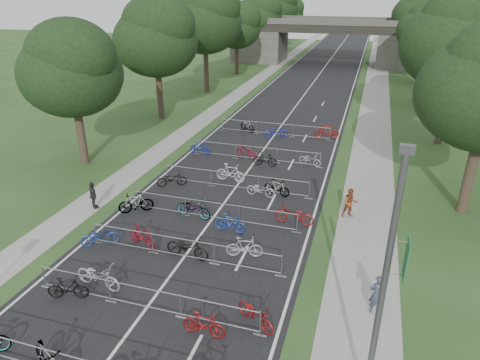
# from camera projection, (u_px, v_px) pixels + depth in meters

# --- Properties ---
(road) EXTENTS (11.00, 140.00, 0.01)m
(road) POSITION_uv_depth(u_px,v_px,m) (314.00, 81.00, 57.02)
(road) COLOR black
(road) RESTS_ON ground
(sidewalk_right) EXTENTS (3.00, 140.00, 0.01)m
(sidewalk_right) POSITION_uv_depth(u_px,v_px,m) (377.00, 85.00, 54.88)
(sidewalk_right) COLOR gray
(sidewalk_right) RESTS_ON ground
(sidewalk_left) EXTENTS (2.00, 140.00, 0.01)m
(sidewalk_left) POSITION_uv_depth(u_px,v_px,m) (260.00, 78.00, 59.03)
(sidewalk_left) COLOR gray
(sidewalk_left) RESTS_ON ground
(lane_markings) EXTENTS (0.12, 140.00, 0.00)m
(lane_markings) POSITION_uv_depth(u_px,v_px,m) (314.00, 81.00, 57.02)
(lane_markings) COLOR silver
(lane_markings) RESTS_ON ground
(overpass_bridge) EXTENTS (31.00, 8.00, 7.05)m
(overpass_bridge) POSITION_uv_depth(u_px,v_px,m) (329.00, 41.00, 68.63)
(overpass_bridge) COLOR #42403B
(overpass_bridge) RESTS_ON ground
(lamppost) EXTENTS (0.61, 0.65, 8.21)m
(lamppost) POSITION_uv_depth(u_px,v_px,m) (385.00, 286.00, 11.22)
(lamppost) COLOR #4C4C51
(lamppost) RESTS_ON ground
(tree_left_0) EXTENTS (6.72, 6.72, 10.25)m
(tree_left_0) POSITION_uv_depth(u_px,v_px,m) (71.00, 71.00, 27.72)
(tree_left_0) COLOR #33261C
(tree_left_0) RESTS_ON ground
(tree_left_1) EXTENTS (7.56, 7.56, 11.53)m
(tree_left_1) POSITION_uv_depth(u_px,v_px,m) (156.00, 38.00, 37.84)
(tree_left_1) COLOR #33261C
(tree_left_1) RESTS_ON ground
(tree_right_1) EXTENTS (8.18, 8.18, 12.47)m
(tree_right_1) POSITION_uv_depth(u_px,v_px,m) (460.00, 41.00, 31.03)
(tree_right_1) COLOR #33261C
(tree_right_1) RESTS_ON ground
(tree_left_2) EXTENTS (8.40, 8.40, 12.81)m
(tree_left_2) POSITION_uv_depth(u_px,v_px,m) (205.00, 20.00, 47.95)
(tree_left_2) COLOR #33261C
(tree_left_2) RESTS_ON ground
(tree_right_2) EXTENTS (6.16, 6.16, 9.39)m
(tree_right_2) POSITION_uv_depth(u_px,v_px,m) (437.00, 48.00, 42.29)
(tree_right_2) COLOR #33261C
(tree_right_2) RESTS_ON ground
(tree_left_3) EXTENTS (6.72, 6.72, 10.25)m
(tree_left_3) POSITION_uv_depth(u_px,v_px,m) (237.00, 26.00, 59.07)
(tree_left_3) COLOR #33261C
(tree_left_3) RESTS_ON ground
(tree_right_3) EXTENTS (7.17, 7.17, 10.93)m
(tree_right_3) POSITION_uv_depth(u_px,v_px,m) (428.00, 28.00, 52.34)
(tree_right_3) COLOR #33261C
(tree_right_3) RESTS_ON ground
(tree_left_4) EXTENTS (7.56, 7.56, 11.53)m
(tree_left_4) POSITION_uv_depth(u_px,v_px,m) (259.00, 15.00, 69.19)
(tree_left_4) COLOR #33261C
(tree_left_4) RESTS_ON ground
(tree_right_4) EXTENTS (8.18, 8.18, 12.47)m
(tree_right_4) POSITION_uv_depth(u_px,v_px,m) (422.00, 14.00, 62.39)
(tree_right_4) COLOR #33261C
(tree_right_4) RESTS_ON ground
(tree_left_5) EXTENTS (8.40, 8.40, 12.81)m
(tree_left_5) POSITION_uv_depth(u_px,v_px,m) (276.00, 7.00, 79.31)
(tree_left_5) COLOR #33261C
(tree_left_5) RESTS_ON ground
(tree_right_5) EXTENTS (6.16, 6.16, 9.39)m
(tree_right_5) POSITION_uv_depth(u_px,v_px,m) (414.00, 22.00, 73.64)
(tree_right_5) COLOR #33261C
(tree_right_5) RESTS_ON ground
(tree_left_6) EXTENTS (6.72, 6.72, 10.25)m
(tree_left_6) POSITION_uv_depth(u_px,v_px,m) (288.00, 13.00, 90.43)
(tree_left_6) COLOR #33261C
(tree_left_6) RESTS_ON ground
(tree_right_6) EXTENTS (7.17, 7.17, 10.93)m
(tree_right_6) POSITION_uv_depth(u_px,v_px,m) (411.00, 12.00, 83.69)
(tree_right_6) COLOR #33261C
(tree_right_6) RESTS_ON ground
(barrier_row_1) EXTENTS (9.70, 0.08, 1.10)m
(barrier_row_1) POSITION_uv_depth(u_px,v_px,m) (144.00, 299.00, 16.38)
(barrier_row_1) COLOR #A3A5AB
(barrier_row_1) RESTS_ON ground
(barrier_row_2) EXTENTS (9.70, 0.08, 1.10)m
(barrier_row_2) POSITION_uv_depth(u_px,v_px,m) (183.00, 249.00, 19.52)
(barrier_row_2) COLOR #A3A5AB
(barrier_row_2) RESTS_ON ground
(barrier_row_3) EXTENTS (9.70, 0.08, 1.10)m
(barrier_row_3) POSITION_uv_depth(u_px,v_px,m) (212.00, 211.00, 22.83)
(barrier_row_3) COLOR #A3A5AB
(barrier_row_3) RESTS_ON ground
(barrier_row_4) EXTENTS (9.70, 0.08, 1.10)m
(barrier_row_4) POSITION_uv_depth(u_px,v_px,m) (235.00, 181.00, 26.31)
(barrier_row_4) COLOR #A3A5AB
(barrier_row_4) RESTS_ON ground
(barrier_row_5) EXTENTS (9.70, 0.08, 1.10)m
(barrier_row_5) POSITION_uv_depth(u_px,v_px,m) (256.00, 153.00, 30.67)
(barrier_row_5) COLOR #A3A5AB
(barrier_row_5) RESTS_ON ground
(barrier_row_6) EXTENTS (9.70, 0.08, 1.10)m
(barrier_row_6) POSITION_uv_depth(u_px,v_px,m) (274.00, 129.00, 35.89)
(barrier_row_6) COLOR #A3A5AB
(barrier_row_6) RESTS_ON ground
(bike_4) EXTENTS (1.72, 0.95, 1.00)m
(bike_4) POSITION_uv_depth(u_px,v_px,m) (68.00, 288.00, 17.03)
(bike_4) COLOR black
(bike_4) RESTS_ON ground
(bike_5) EXTENTS (2.24, 0.99, 1.14)m
(bike_5) POSITION_uv_depth(u_px,v_px,m) (98.00, 276.00, 17.64)
(bike_5) COLOR #A9A9B1
(bike_5) RESTS_ON ground
(bike_6) EXTENTS (1.68, 0.50, 1.01)m
(bike_6) POSITION_uv_depth(u_px,v_px,m) (204.00, 325.00, 15.18)
(bike_6) COLOR maroon
(bike_6) RESTS_ON ground
(bike_7) EXTENTS (1.94, 1.56, 0.99)m
(bike_7) POSITION_uv_depth(u_px,v_px,m) (256.00, 314.00, 15.69)
(bike_7) COLOR maroon
(bike_7) RESTS_ON ground
(bike_8) EXTENTS (1.90, 1.54, 0.97)m
(bike_8) POSITION_uv_depth(u_px,v_px,m) (100.00, 236.00, 20.60)
(bike_8) COLOR #1A3B94
(bike_8) RESTS_ON ground
(bike_9) EXTENTS (2.01, 1.20, 1.17)m
(bike_9) POSITION_uv_depth(u_px,v_px,m) (142.00, 236.00, 20.42)
(bike_9) COLOR maroon
(bike_9) RESTS_ON ground
(bike_10) EXTENTS (2.18, 0.91, 1.12)m
(bike_10) POSITION_uv_depth(u_px,v_px,m) (187.00, 247.00, 19.59)
(bike_10) COLOR black
(bike_10) RESTS_ON ground
(bike_11) EXTENTS (1.79, 0.86, 1.04)m
(bike_11) POSITION_uv_depth(u_px,v_px,m) (244.00, 247.00, 19.67)
(bike_11) COLOR #A0A1A7
(bike_11) RESTS_ON ground
(bike_12) EXTENTS (1.91, 1.49, 1.16)m
(bike_12) POSITION_uv_depth(u_px,v_px,m) (136.00, 203.00, 23.58)
(bike_12) COLOR #A3A5AB
(bike_12) RESTS_ON ground
(bike_13) EXTENTS (2.15, 1.02, 1.08)m
(bike_13) POSITION_uv_depth(u_px,v_px,m) (193.00, 208.00, 23.09)
(bike_13) COLOR #A3A5AB
(bike_13) RESTS_ON ground
(bike_14) EXTENTS (1.74, 0.62, 1.02)m
(bike_14) POSITION_uv_depth(u_px,v_px,m) (230.00, 223.00, 21.69)
(bike_14) COLOR #1C409B
(bike_14) RESTS_ON ground
(bike_15) EXTENTS (2.11, 0.78, 1.10)m
(bike_15) POSITION_uv_depth(u_px,v_px,m) (294.00, 215.00, 22.37)
(bike_15) COLOR maroon
(bike_15) RESTS_ON ground
(bike_16) EXTENTS (1.95, 1.44, 0.98)m
(bike_16) POSITION_uv_depth(u_px,v_px,m) (172.00, 179.00, 26.72)
(bike_16) COLOR black
(bike_16) RESTS_ON ground
(bike_17) EXTENTS (2.04, 0.77, 1.20)m
(bike_17) POSITION_uv_depth(u_px,v_px,m) (230.00, 173.00, 27.33)
(bike_17) COLOR #BBBBC3
(bike_17) RESTS_ON ground
(bike_18) EXTENTS (1.82, 0.78, 0.93)m
(bike_18) POSITION_uv_depth(u_px,v_px,m) (261.00, 189.00, 25.44)
(bike_18) COLOR #A5A5AD
(bike_18) RESTS_ON ground
(bike_19) EXTENTS (1.75, 0.87, 1.01)m
(bike_19) POSITION_uv_depth(u_px,v_px,m) (277.00, 188.00, 25.55)
(bike_19) COLOR #A3A5AB
(bike_19) RESTS_ON ground
(bike_20) EXTENTS (1.81, 0.79, 1.05)m
(bike_20) POSITION_uv_depth(u_px,v_px,m) (200.00, 148.00, 31.85)
(bike_20) COLOR navy
(bike_20) RESTS_ON ground
(bike_21) EXTENTS (2.08, 1.41, 1.03)m
(bike_21) POSITION_uv_depth(u_px,v_px,m) (247.00, 151.00, 31.14)
(bike_21) COLOR maroon
(bike_21) RESTS_ON ground
(bike_22) EXTENTS (1.70, 0.51, 1.02)m
(bike_22) POSITION_uv_depth(u_px,v_px,m) (265.00, 159.00, 29.76)
(bike_22) COLOR black
(bike_22) RESTS_ON ground
(bike_23) EXTENTS (1.76, 1.02, 0.87)m
(bike_23) POSITION_uv_depth(u_px,v_px,m) (310.00, 160.00, 29.87)
(bike_23) COLOR #AAACB2
(bike_23) RESTS_ON ground
(bike_25) EXTENTS (1.67, 1.23, 0.99)m
(bike_25) POSITION_uv_depth(u_px,v_px,m) (247.00, 126.00, 36.91)
(bike_25) COLOR #A3A5AB
(bike_25) RESTS_ON ground
(bike_26) EXTENTS (2.16, 1.58, 1.08)m
(bike_26) POSITION_uv_depth(u_px,v_px,m) (276.00, 132.00, 35.34)
(bike_26) COLOR #1F1C9C
(bike_26) RESTS_ON ground
(bike_27) EXTENTS (2.07, 0.94, 1.20)m
(bike_27) POSITION_uv_depth(u_px,v_px,m) (327.00, 131.00, 35.23)
(bike_27) COLOR maroon
(bike_27) RESTS_ON ground
(pedestrian_a) EXTENTS (0.70, 0.56, 1.68)m
(pedestrian_a) POSITION_uv_depth(u_px,v_px,m) (377.00, 295.00, 16.15)
(pedestrian_a) COLOR #313A4A
(pedestrian_a) RESTS_ON ground
(pedestrian_b) EXTENTS (0.95, 0.84, 1.64)m
(pedestrian_b) POSITION_uv_depth(u_px,v_px,m) (350.00, 203.00, 23.02)
(pedestrian_b) COLOR brown
(pedestrian_b) RESTS_ON ground
(pedestrian_c) EXTENTS (0.97, 0.91, 1.61)m
(pedestrian_c) POSITION_uv_depth(u_px,v_px,m) (93.00, 195.00, 23.90)
(pedestrian_c) COLOR #262729
(pedestrian_c) RESTS_ON ground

